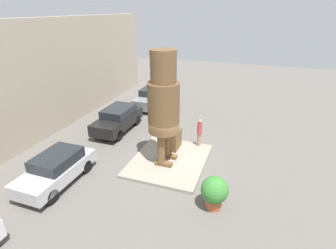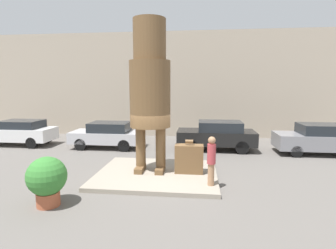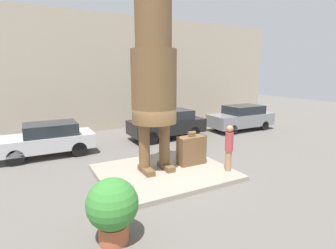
{
  "view_description": "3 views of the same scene",
  "coord_description": "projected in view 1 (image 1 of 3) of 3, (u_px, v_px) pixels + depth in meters",
  "views": [
    {
      "loc": [
        -11.89,
        -4.14,
        7.9
      ],
      "look_at": [
        0.56,
        0.29,
        1.99
      ],
      "focal_mm": 28.0,
      "sensor_mm": 36.0,
      "label": 1
    },
    {
      "loc": [
        1.62,
        -10.07,
        3.6
      ],
      "look_at": [
        0.42,
        0.22,
        2.08
      ],
      "focal_mm": 28.0,
      "sensor_mm": 36.0,
      "label": 2
    },
    {
      "loc": [
        -4.31,
        -8.3,
        3.82
      ],
      "look_at": [
        0.25,
        0.17,
        1.87
      ],
      "focal_mm": 28.0,
      "sensor_mm": 36.0,
      "label": 3
    }
  ],
  "objects": [
    {
      "name": "tourist",
      "position": [
        199.0,
        131.0,
        15.71
      ],
      "size": [
        0.3,
        0.3,
        1.74
      ],
      "color": "#A87A56",
      "rests_on": "pedestal"
    },
    {
      "name": "planter_pot",
      "position": [
        214.0,
        191.0,
        10.98
      ],
      "size": [
        1.17,
        1.17,
        1.52
      ],
      "color": "#AD5638",
      "rests_on": "ground_plane"
    },
    {
      "name": "statue_figure",
      "position": [
        164.0,
        101.0,
        13.04
      ],
      "size": [
        1.62,
        1.62,
        5.99
      ],
      "color": "brown",
      "rests_on": "pedestal"
    },
    {
      "name": "giant_suitcase",
      "position": [
        175.0,
        140.0,
        15.56
      ],
      "size": [
        1.12,
        0.51,
        1.35
      ],
      "color": "brown",
      "rests_on": "pedestal"
    },
    {
      "name": "parked_car_black",
      "position": [
        118.0,
        119.0,
        18.12
      ],
      "size": [
        4.34,
        1.81,
        1.64
      ],
      "rotation": [
        0.0,
        0.0,
        3.14
      ],
      "color": "black",
      "rests_on": "ground_plane"
    },
    {
      "name": "building_backdrop",
      "position": [
        32.0,
        83.0,
        15.93
      ],
      "size": [
        28.0,
        0.6,
        7.39
      ],
      "color": "tan",
      "rests_on": "ground_plane"
    },
    {
      "name": "pedestal",
      "position": [
        169.0,
        160.0,
        14.69
      ],
      "size": [
        4.77,
        3.95,
        0.16
      ],
      "color": "gray",
      "rests_on": "ground_plane"
    },
    {
      "name": "ground_plane",
      "position": [
        169.0,
        161.0,
        14.72
      ],
      "size": [
        60.0,
        60.0,
        0.0
      ],
      "primitive_type": "plane",
      "color": "#605B56"
    },
    {
      "name": "parked_car_grey",
      "position": [
        152.0,
        97.0,
        22.65
      ],
      "size": [
        4.39,
        1.8,
        1.62
      ],
      "rotation": [
        0.0,
        0.0,
        3.14
      ],
      "color": "gray",
      "rests_on": "ground_plane"
    },
    {
      "name": "parked_car_silver",
      "position": [
        56.0,
        168.0,
        12.64
      ],
      "size": [
        4.08,
        1.78,
        1.52
      ],
      "rotation": [
        0.0,
        0.0,
        3.14
      ],
      "color": "#B7B7BC",
      "rests_on": "ground_plane"
    }
  ]
}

